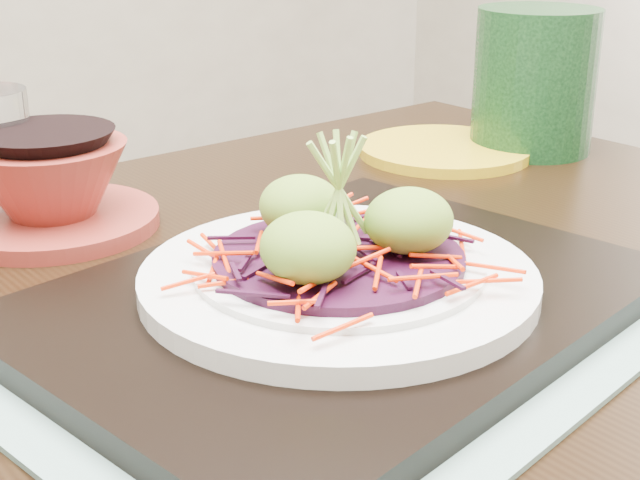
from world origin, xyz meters
TOP-DOWN VIEW (x-y plane):
  - dining_table at (-0.01, -0.06)m, footprint 1.15×0.80m
  - placemat at (0.01, -0.12)m, footprint 0.51×0.43m
  - serving_tray at (0.01, -0.12)m, footprint 0.44×0.36m
  - white_plate at (0.01, -0.12)m, footprint 0.26×0.26m
  - cabbage_bed at (0.01, -0.12)m, footprint 0.16×0.16m
  - carrot_julienne at (0.01, -0.12)m, footprint 0.20×0.20m
  - guacamole_scoops at (0.01, -0.12)m, footprint 0.14×0.12m
  - scallion_garnish at (0.01, -0.12)m, footprint 0.06×0.06m
  - terracotta_bowl_set at (-0.08, 0.16)m, footprint 0.21×0.21m
  - yellow_plate at (0.34, 0.13)m, footprint 0.20×0.20m
  - green_jar at (0.43, 0.09)m, footprint 0.16×0.16m

SIDE VIEW (x-z plane):
  - dining_table at x=-0.01m, z-range 0.26..0.95m
  - placemat at x=0.01m, z-range 0.69..0.70m
  - yellow_plate at x=0.34m, z-range 0.69..0.70m
  - serving_tray at x=0.01m, z-range 0.70..0.71m
  - white_plate at x=0.01m, z-range 0.71..0.73m
  - terracotta_bowl_set at x=-0.08m, z-range 0.69..0.76m
  - cabbage_bed at x=0.01m, z-range 0.73..0.74m
  - carrot_julienne at x=0.01m, z-range 0.74..0.75m
  - guacamole_scoops at x=0.01m, z-range 0.74..0.78m
  - green_jar at x=0.43m, z-range 0.69..0.85m
  - scallion_garnish at x=0.01m, z-range 0.73..0.82m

